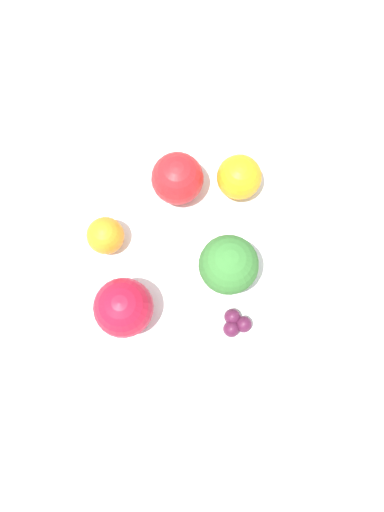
% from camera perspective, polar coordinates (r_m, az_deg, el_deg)
% --- Properties ---
extents(ground_plane, '(6.00, 6.00, 0.00)m').
position_cam_1_polar(ground_plane, '(0.61, -0.00, -1.76)').
color(ground_plane, gray).
extents(table_surface, '(1.20, 1.20, 0.02)m').
position_cam_1_polar(table_surface, '(0.60, -0.00, -1.55)').
color(table_surface, beige).
rests_on(table_surface, ground_plane).
extents(bowl, '(0.27, 0.27, 0.04)m').
position_cam_1_polar(bowl, '(0.57, -0.00, -0.82)').
color(bowl, white).
rests_on(bowl, table_surface).
extents(broccoli, '(0.06, 0.06, 0.07)m').
position_cam_1_polar(broccoli, '(0.50, 4.37, -0.66)').
color(broccoli, '#8CB76B').
rests_on(broccoli, bowl).
extents(apple_red, '(0.06, 0.06, 0.06)m').
position_cam_1_polar(apple_red, '(0.54, -1.68, 8.85)').
color(apple_red, red).
rests_on(apple_red, bowl).
extents(apple_green, '(0.06, 0.06, 0.06)m').
position_cam_1_polar(apple_green, '(0.51, -7.83, -5.88)').
color(apple_green, '#B7142D').
rests_on(apple_green, bowl).
extents(orange_front, '(0.05, 0.05, 0.05)m').
position_cam_1_polar(orange_front, '(0.55, 5.41, 8.95)').
color(orange_front, orange).
rests_on(orange_front, bowl).
extents(orange_back, '(0.04, 0.04, 0.04)m').
position_cam_1_polar(orange_back, '(0.54, -9.86, 2.31)').
color(orange_back, orange).
rests_on(orange_back, bowl).
extents(grape_cluster, '(0.03, 0.03, 0.02)m').
position_cam_1_polar(grape_cluster, '(0.52, 5.03, -7.68)').
color(grape_cluster, '#511938').
rests_on(grape_cluster, bowl).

